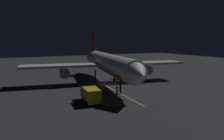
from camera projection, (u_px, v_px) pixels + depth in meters
ground_plane at (108, 85)px, 48.34m from camera, size 180.00×180.00×0.20m
apron_guide_stripe at (111, 88)px, 44.22m from camera, size 2.32×26.40×0.01m
airliner at (107, 63)px, 48.26m from camera, size 37.47×38.81×12.03m
baggage_truck at (91, 95)px, 33.80m from camera, size 2.83×5.77×2.47m
catering_truck at (129, 74)px, 55.44m from camera, size 6.47×3.08×2.21m
ground_crew_worker at (117, 90)px, 39.02m from camera, size 0.40×0.40×1.74m
traffic_cone_near_left at (129, 84)px, 48.00m from camera, size 0.50×0.50×0.55m
traffic_cone_near_right at (86, 91)px, 40.85m from camera, size 0.50×0.50×0.55m
traffic_cone_under_wing at (118, 98)px, 36.05m from camera, size 0.50×0.50×0.55m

